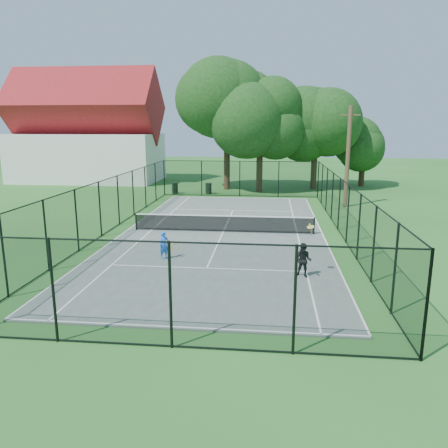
# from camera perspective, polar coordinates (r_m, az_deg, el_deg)

# --- Properties ---
(ground) EXTENTS (120.00, 120.00, 0.00)m
(ground) POSITION_cam_1_polar(r_m,az_deg,el_deg) (24.46, -0.10, -1.18)
(ground) COLOR #245E20
(tennis_court) EXTENTS (11.00, 24.00, 0.06)m
(tennis_court) POSITION_cam_1_polar(r_m,az_deg,el_deg) (24.45, -0.10, -1.11)
(tennis_court) COLOR #4E5C54
(tennis_court) RESTS_ON ground
(tennis_net) EXTENTS (10.08, 0.08, 0.95)m
(tennis_net) POSITION_cam_1_polar(r_m,az_deg,el_deg) (24.33, -0.10, 0.15)
(tennis_net) COLOR black
(tennis_net) RESTS_ON tennis_court
(fence) EXTENTS (13.10, 26.10, 3.00)m
(fence) POSITION_cam_1_polar(r_m,az_deg,el_deg) (24.14, -0.10, 2.28)
(fence) COLOR black
(fence) RESTS_ON ground
(tree_near_left) EXTENTS (7.97, 7.97, 10.39)m
(tree_near_left) POSITION_cam_1_polar(r_m,az_deg,el_deg) (40.94, 0.39, 13.47)
(tree_near_left) COLOR #332114
(tree_near_left) RESTS_ON ground
(tree_near_mid) EXTENTS (7.29, 7.29, 9.54)m
(tree_near_mid) POSITION_cam_1_polar(r_m,az_deg,el_deg) (39.50, 4.75, 12.70)
(tree_near_mid) COLOR #332114
(tree_near_mid) RESTS_ON ground
(tree_near_right) EXTENTS (6.25, 6.25, 8.63)m
(tree_near_right) POSITION_cam_1_polar(r_m,az_deg,el_deg) (42.14, 11.88, 11.94)
(tree_near_right) COLOR #332114
(tree_near_right) RESTS_ON ground
(tree_far_right) EXTENTS (4.72, 4.72, 6.24)m
(tree_far_right) POSITION_cam_1_polar(r_m,az_deg,el_deg) (45.38, 17.76, 9.61)
(tree_far_right) COLOR #332114
(tree_far_right) RESTS_ON ground
(building) EXTENTS (15.30, 8.15, 11.87)m
(building) POSITION_cam_1_polar(r_m,az_deg,el_deg) (49.62, -17.48, 11.08)
(building) COLOR silver
(building) RESTS_ON ground
(trash_bin_left) EXTENTS (0.58, 0.58, 0.96)m
(trash_bin_left) POSITION_cam_1_polar(r_m,az_deg,el_deg) (38.81, -6.44, 4.68)
(trash_bin_left) COLOR black
(trash_bin_left) RESTS_ON ground
(trash_bin_right) EXTENTS (0.58, 0.58, 0.95)m
(trash_bin_right) POSITION_cam_1_polar(r_m,az_deg,el_deg) (38.44, -2.04, 4.67)
(trash_bin_right) COLOR black
(trash_bin_right) RESTS_ON ground
(utility_pole) EXTENTS (1.40, 0.30, 7.28)m
(utility_pole) POSITION_cam_1_polar(r_m,az_deg,el_deg) (33.14, 15.88, 8.49)
(utility_pole) COLOR #4C3823
(utility_pole) RESTS_ON ground
(player_blue) EXTENTS (0.85, 0.53, 1.25)m
(player_blue) POSITION_cam_1_polar(r_m,az_deg,el_deg) (19.59, -7.81, -2.77)
(player_blue) COLOR blue
(player_blue) RESTS_ON tennis_court
(player_black) EXTENTS (0.80, 0.85, 2.08)m
(player_black) POSITION_cam_1_polar(r_m,az_deg,el_deg) (17.38, 10.34, -4.67)
(player_black) COLOR black
(player_black) RESTS_ON tennis_court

